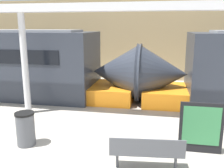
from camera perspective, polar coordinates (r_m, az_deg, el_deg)
The scene contains 6 objects.
station_wall at distance 16.17m, azimuth 3.55°, elevation 10.03°, with size 56.00×0.20×5.00m, color tan.
bench_near at distance 6.13m, azimuth 7.92°, elevation -14.83°, with size 1.79×0.62×0.86m.
trash_bin at distance 7.68m, azimuth -19.15°, elevation -9.64°, with size 0.55×0.55×0.98m.
poster_board at distance 7.19m, azimuth 19.68°, elevation -9.40°, with size 1.14×0.07×1.41m.
support_column_near at distance 10.10m, azimuth -19.31°, elevation 4.17°, with size 0.24×0.24×3.85m, color silver.
canopy_beam at distance 10.01m, azimuth -20.23°, elevation 15.92°, with size 28.00×0.60×0.28m, color silver.
Camera 1 is at (2.06, -4.94, 3.38)m, focal length 40.00 mm.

